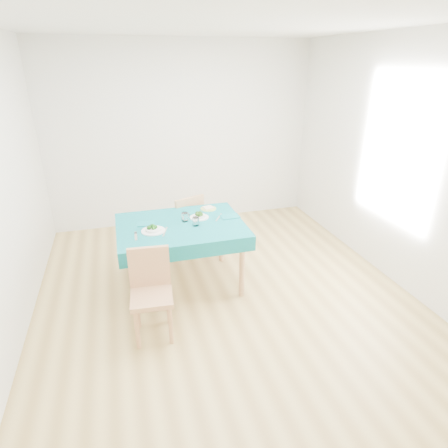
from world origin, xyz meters
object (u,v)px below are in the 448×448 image
object	(u,v)px
table	(182,255)
chair_near	(151,293)
chair_far	(183,219)
side_plate	(208,209)
bowl_near	(153,228)
bowl_far	(199,215)

from	to	relation	value
table	chair_near	xyz separation A→B (m)	(-0.42, -0.80, 0.09)
chair_far	side_plate	bearing A→B (deg)	101.91
chair_near	bowl_near	distance (m)	0.78
bowl_far	chair_near	bearing A→B (deg)	-125.59
bowl_near	side_plate	world-z (taller)	bowl_near
chair_near	bowl_far	bearing A→B (deg)	59.20
chair_near	chair_far	xyz separation A→B (m)	(0.57, 1.54, 0.04)
table	chair_near	bearing A→B (deg)	-117.91
chair_far	chair_near	bearing A→B (deg)	48.10
chair_near	side_plate	xyz separation A→B (m)	(0.82, 1.16, 0.29)
bowl_near	table	bearing A→B (deg)	18.24
bowl_far	chair_far	bearing A→B (deg)	97.99
chair_near	bowl_far	xyz separation A→B (m)	(0.66, 0.92, 0.32)
bowl_near	side_plate	bearing A→B (deg)	33.05
bowl_near	bowl_far	bearing A→B (deg)	22.27
chair_near	chair_far	world-z (taller)	chair_far
chair_near	bowl_far	world-z (taller)	chair_near
bowl_far	side_plate	world-z (taller)	bowl_far
chair_far	bowl_near	distance (m)	1.00
table	chair_far	world-z (taller)	chair_far
table	chair_near	world-z (taller)	chair_near
bowl_far	side_plate	xyz separation A→B (m)	(0.16, 0.24, -0.03)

